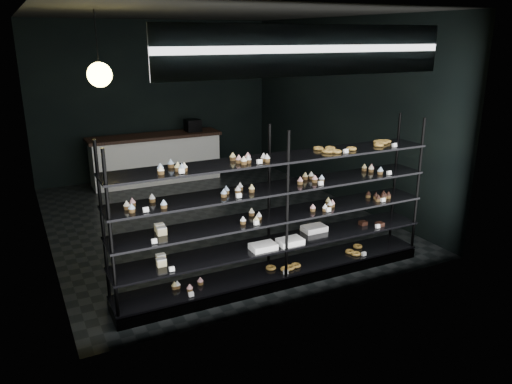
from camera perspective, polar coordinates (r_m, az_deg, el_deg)
room at (r=7.92m, az=-5.56°, el=7.99°), size 5.01×6.01×3.20m
display_shelf at (r=5.98m, az=2.28°, el=-4.77°), size 4.00×0.50×1.91m
signage at (r=5.19m, az=6.34°, el=15.79°), size 3.30×0.05×0.50m
pendant_lamp at (r=6.31m, az=-17.44°, el=12.68°), size 0.29×0.29×0.87m
service_counter at (r=10.42m, az=-11.30°, el=3.86°), size 2.67×0.65×1.23m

